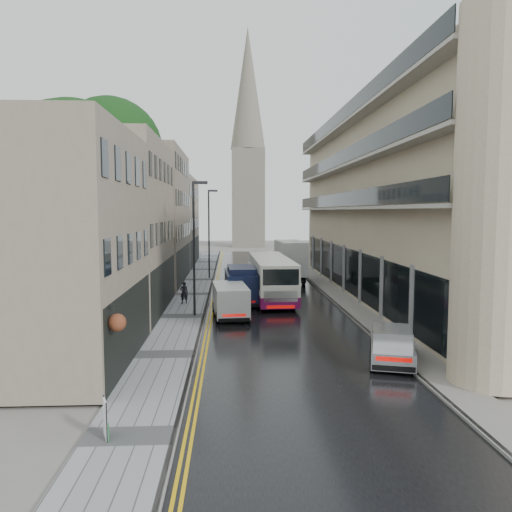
{
  "coord_description": "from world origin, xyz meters",
  "views": [
    {
      "loc": [
        -2.92,
        -11.5,
        6.62
      ],
      "look_at": [
        -1.37,
        18.0,
        3.95
      ],
      "focal_mm": 35.0,
      "sensor_mm": 36.0,
      "label": 1
    }
  ],
  "objects": [
    {
      "name": "tree_far",
      "position": [
        -12.2,
        33.0,
        6.23
      ],
      "size": [
        9.24,
        9.24,
        12.46
      ],
      "primitive_type": null,
      "color": "black",
      "rests_on": "ground"
    },
    {
      "name": "right_sidewalk",
      "position": [
        5.4,
        27.5,
        0.06
      ],
      "size": [
        1.8,
        85.0,
        0.12
      ],
      "primitive_type": "cube",
      "color": "slate",
      "rests_on": "ground"
    },
    {
      "name": "silver_hatchback",
      "position": [
        2.96,
        8.36,
        0.78
      ],
      "size": [
        2.83,
        4.39,
        1.52
      ],
      "primitive_type": null,
      "rotation": [
        0.0,
        0.0,
        -0.28
      ],
      "color": "silver",
      "rests_on": "road"
    },
    {
      "name": "white_lorry",
      "position": [
        1.71,
        32.79,
        1.95
      ],
      "size": [
        2.71,
        7.49,
        3.86
      ],
      "primitive_type": null,
      "rotation": [
        0.0,
        0.0,
        0.07
      ],
      "color": "silver",
      "rests_on": "road"
    },
    {
      "name": "modern_block",
      "position": [
        10.3,
        26.0,
        7.0
      ],
      "size": [
        8.0,
        40.0,
        14.0
      ],
      "primitive_type": null,
      "color": "#BEB08D",
      "rests_on": "ground"
    },
    {
      "name": "tree_near",
      "position": [
        -12.5,
        20.0,
        6.95
      ],
      "size": [
        10.56,
        10.56,
        13.89
      ],
      "primitive_type": null,
      "color": "black",
      "rests_on": "ground"
    },
    {
      "name": "church_spire",
      "position": [
        0.5,
        82.0,
        20.0
      ],
      "size": [
        6.4,
        6.4,
        40.0
      ],
      "primitive_type": null,
      "color": "#706858",
      "rests_on": "ground"
    },
    {
      "name": "white_van",
      "position": [
        -3.65,
        17.52,
        1.06
      ],
      "size": [
        2.38,
        4.74,
        2.07
      ],
      "primitive_type": null,
      "rotation": [
        0.0,
        0.0,
        0.09
      ],
      "color": "silver",
      "rests_on": "road"
    },
    {
      "name": "navy_van",
      "position": [
        -3.02,
        21.96,
        1.4
      ],
      "size": [
        2.43,
        5.52,
        2.77
      ],
      "primitive_type": null,
      "rotation": [
        0.0,
        0.0,
        0.05
      ],
      "color": "#0E1534",
      "rests_on": "road"
    },
    {
      "name": "lamp_post_far",
      "position": [
        -4.94,
        36.86,
        4.37
      ],
      "size": [
        0.96,
        0.58,
        8.5
      ],
      "primitive_type": null,
      "rotation": [
        0.0,
        0.0,
        0.42
      ],
      "color": "black",
      "rests_on": "left_sidewalk"
    },
    {
      "name": "pedestrian",
      "position": [
        -6.16,
        23.4,
        0.9
      ],
      "size": [
        0.63,
        0.49,
        1.55
      ],
      "primitive_type": "imported",
      "rotation": [
        0.0,
        0.0,
        3.37
      ],
      "color": "black",
      "rests_on": "left_sidewalk"
    },
    {
      "name": "road",
      "position": [
        0.0,
        27.5,
        0.01
      ],
      "size": [
        9.0,
        85.0,
        0.02
      ],
      "primitive_type": "cube",
      "color": "black",
      "rests_on": "ground"
    },
    {
      "name": "lamp_post_near",
      "position": [
        -5.14,
        19.41,
        4.26
      ],
      "size": [
        0.95,
        0.3,
        8.28
      ],
      "primitive_type": null,
      "rotation": [
        0.0,
        0.0,
        0.1
      ],
      "color": "black",
      "rests_on": "left_sidewalk"
    },
    {
      "name": "cream_bus",
      "position": [
        -0.93,
        22.48,
        1.58
      ],
      "size": [
        2.92,
        11.49,
        3.12
      ],
      "primitive_type": null,
      "rotation": [
        0.0,
        0.0,
        0.03
      ],
      "color": "white",
      "rests_on": "road"
    },
    {
      "name": "estate_sign",
      "position": [
        -6.51,
        2.5,
        0.67
      ],
      "size": [
        0.3,
        0.64,
        1.1
      ],
      "primitive_type": null,
      "rotation": [
        0.0,
        0.0,
        0.36
      ],
      "color": "silver",
      "rests_on": "left_sidewalk"
    },
    {
      "name": "left_sidewalk",
      "position": [
        -5.85,
        27.5,
        0.06
      ],
      "size": [
        2.7,
        85.0,
        0.12
      ],
      "primitive_type": "cube",
      "color": "gray",
      "rests_on": "ground"
    },
    {
      "name": "ground",
      "position": [
        0.0,
        0.0,
        0.0
      ],
      "size": [
        200.0,
        200.0,
        0.0
      ],
      "primitive_type": "plane",
      "color": "slate",
      "rests_on": "ground"
    },
    {
      "name": "old_shop_row",
      "position": [
        -9.45,
        30.0,
        6.0
      ],
      "size": [
        4.5,
        56.0,
        12.0
      ],
      "primitive_type": null,
      "color": "gray",
      "rests_on": "ground"
    }
  ]
}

